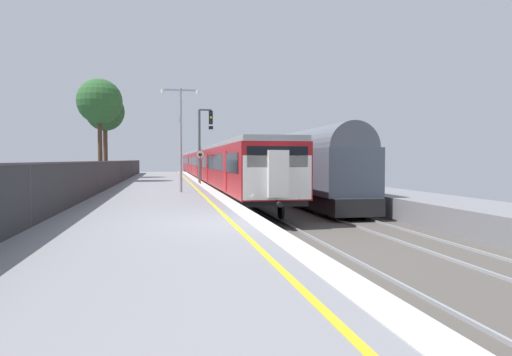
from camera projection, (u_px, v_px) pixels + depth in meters
name	position (u px, v px, depth m)	size (l,w,h in m)	color
ground	(336.00, 241.00, 13.32)	(17.40, 110.00, 1.21)	gray
commuter_train_at_platform	(207.00, 164.00, 48.10)	(2.83, 62.10, 3.81)	maroon
freight_train_adjacent_track	(263.00, 164.00, 40.22)	(2.60, 41.14, 4.37)	#232326
signal_gantry	(203.00, 137.00, 34.65)	(1.10, 0.24, 5.44)	#47474C
speed_limit_sign	(200.00, 162.00, 32.56)	(0.59, 0.08, 2.35)	#59595B
platform_lamp_mid	(181.00, 131.00, 24.58)	(2.00, 0.20, 5.44)	#93999E
platform_back_fence	(29.00, 194.00, 11.73)	(0.07, 99.00, 1.64)	#282B2D
background_tree_left	(106.00, 113.00, 44.60)	(3.64, 3.64, 8.10)	#473323
background_tree_centre	(99.00, 103.00, 36.70)	(3.51, 3.51, 8.03)	#473323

